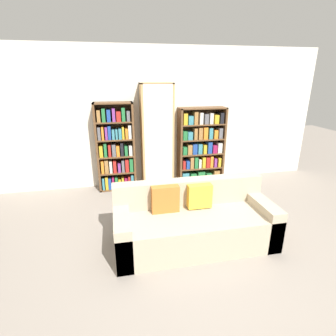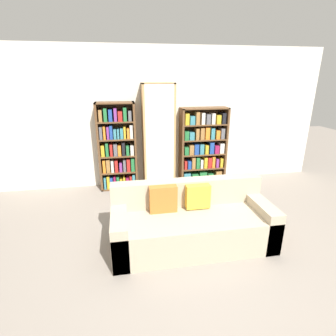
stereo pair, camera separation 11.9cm
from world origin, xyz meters
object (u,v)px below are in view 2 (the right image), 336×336
at_px(display_cabinet, 159,137).
at_px(bookshelf_right, 203,148).
at_px(bookshelf_left, 117,149).
at_px(wine_bottle, 199,199).
at_px(couch, 191,223).

relative_size(display_cabinet, bookshelf_right, 1.30).
distance_m(bookshelf_left, bookshelf_right, 1.73).
height_order(display_cabinet, bookshelf_right, display_cabinet).
distance_m(bookshelf_right, wine_bottle, 1.33).
height_order(bookshelf_left, bookshelf_right, bookshelf_left).
xyz_separation_m(display_cabinet, wine_bottle, (0.53, -1.11, -0.86)).
height_order(bookshelf_left, wine_bottle, bookshelf_left).
bearing_deg(couch, wine_bottle, 67.81).
distance_m(couch, display_cabinet, 2.19).
relative_size(display_cabinet, wine_bottle, 5.35).
bearing_deg(couch, bookshelf_right, 69.42).
xyz_separation_m(couch, wine_bottle, (0.39, 0.96, -0.14)).
height_order(couch, display_cabinet, display_cabinet).
xyz_separation_m(couch, display_cabinet, (-0.14, 2.06, 0.71)).
bearing_deg(display_cabinet, couch, -86.18).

